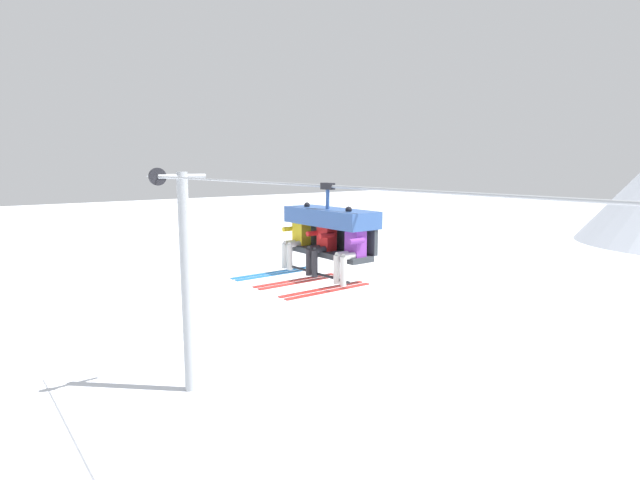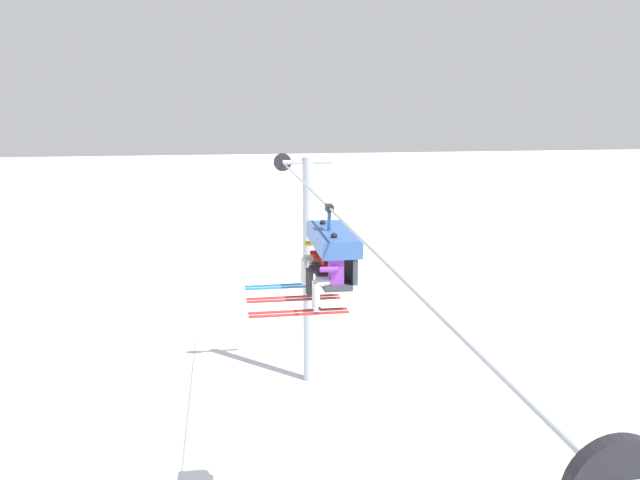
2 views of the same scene
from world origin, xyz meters
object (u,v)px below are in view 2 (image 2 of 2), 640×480
skier_yellow (315,251)px  skier_red (321,262)px  skier_purple (329,273)px  lift_tower_near (308,266)px  chairlift_chair (333,247)px

skier_yellow → skier_red: size_ratio=1.00×
skier_red → skier_purple: size_ratio=1.00×
skier_red → skier_yellow: bearing=179.5°
lift_tower_near → skier_yellow: lift_tower_near is taller
chairlift_chair → skier_purple: (0.79, -0.21, -0.26)m
lift_tower_near → skier_red: 9.02m
skier_yellow → chairlift_chair: bearing=15.3°
chairlift_chair → skier_yellow: (-0.79, -0.21, -0.26)m
skier_purple → lift_tower_near: bearing=174.4°
skier_yellow → skier_purple: same height
skier_yellow → lift_tower_near: bearing=173.3°
chairlift_chair → skier_purple: 0.86m
chairlift_chair → skier_red: size_ratio=1.18×
lift_tower_near → skier_purple: 9.78m
lift_tower_near → skier_purple: size_ratio=4.49×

